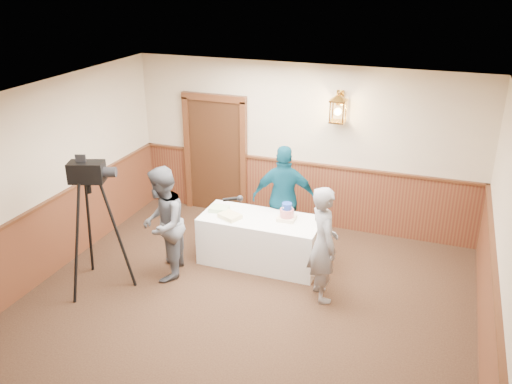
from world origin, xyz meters
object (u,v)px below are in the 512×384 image
interviewer (163,224)px  assistant_p (284,199)px  sheet_cake_yellow (230,216)px  tv_camera_rig (95,233)px  display_table (261,240)px  baker (323,244)px  sheet_cake_green (219,209)px  tiered_cake (287,213)px

interviewer → assistant_p: (1.37, 1.42, 0.02)m
sheet_cake_yellow → interviewer: interviewer is taller
tv_camera_rig → assistant_p: bearing=23.7°
display_table → assistant_p: 0.77m
baker → sheet_cake_green: bearing=38.7°
display_table → interviewer: 1.52m
tv_camera_rig → sheet_cake_green: bearing=29.9°
display_table → baker: 1.33m
interviewer → tv_camera_rig: bearing=-69.7°
baker → display_table: bearing=29.3°
tiered_cake → assistant_p: (-0.19, 0.49, 0.01)m
sheet_cake_yellow → sheet_cake_green: size_ratio=1.11×
interviewer → baker: interviewer is taller
display_table → interviewer: (-1.17, -0.85, 0.47)m
sheet_cake_green → tv_camera_rig: (-1.24, -1.44, 0.06)m
interviewer → assistant_p: 1.97m
assistant_p → baker: bearing=115.4°
interviewer → tv_camera_rig: tv_camera_rig is taller
tiered_cake → interviewer: bearing=-149.0°
tiered_cake → sheet_cake_green: (-1.07, -0.06, -0.07)m
display_table → assistant_p: bearing=71.0°
tiered_cake → assistant_p: assistant_p is taller
assistant_p → tv_camera_rig: (-2.12, -1.98, -0.02)m
display_table → tv_camera_rig: 2.43m
tiered_cake → interviewer: size_ratio=0.16×
interviewer → assistant_p: assistant_p is taller
interviewer → sheet_cake_yellow: bearing=116.7°
assistant_p → tv_camera_rig: 2.90m
sheet_cake_yellow → tv_camera_rig: bearing=-139.8°
display_table → assistant_p: (0.19, 0.57, 0.49)m
assistant_p → tv_camera_rig: bearing=30.6°
display_table → sheet_cake_green: (-0.68, 0.02, 0.41)m
interviewer → tv_camera_rig: 0.94m
baker → assistant_p: bearing=5.9°
tiered_cake → tv_camera_rig: (-2.30, -1.49, -0.01)m
assistant_p → tiered_cake: bearing=98.7°
interviewer → sheet_cake_green: bearing=134.2°
display_table → interviewer: bearing=-143.9°
sheet_cake_green → assistant_p: bearing=31.8°
sheet_cake_green → baker: baker is taller
sheet_cake_green → sheet_cake_yellow: bearing=-35.1°
interviewer → assistant_p: size_ratio=0.98×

